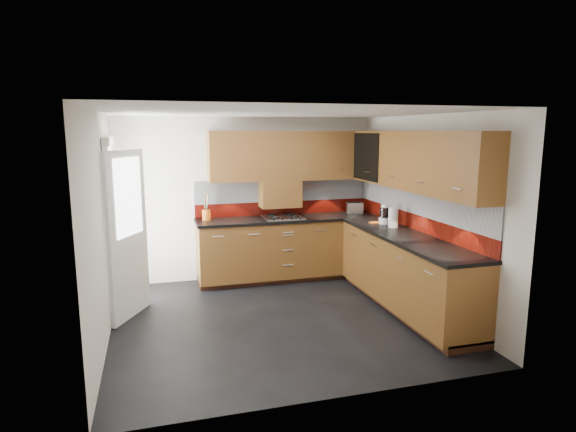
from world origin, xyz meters
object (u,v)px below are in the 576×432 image
object	(u,v)px
gas_hob	(283,217)
toaster	(355,208)
utensil_pot	(206,213)
food_processor	(385,215)

from	to	relation	value
gas_hob	toaster	distance (m)	1.18
utensil_pot	toaster	xyz separation A→B (m)	(2.28, -0.05, -0.01)
gas_hob	toaster	world-z (taller)	toaster
gas_hob	food_processor	size ratio (longest dim) A/B	2.10
food_processor	toaster	bearing A→B (deg)	93.30
food_processor	gas_hob	bearing A→B (deg)	146.31
utensil_pot	toaster	distance (m)	2.28
toaster	food_processor	bearing A→B (deg)	-86.70
food_processor	utensil_pot	bearing A→B (deg)	157.51
utensil_pot	food_processor	xyz separation A→B (m)	(2.33, -0.96, 0.03)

